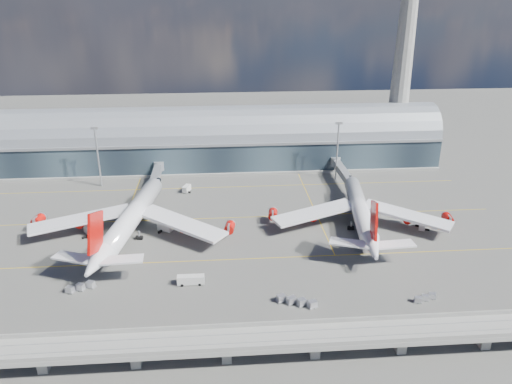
{
  "coord_description": "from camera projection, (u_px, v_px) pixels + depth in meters",
  "views": [
    {
      "loc": [
        -0.41,
        -144.31,
        78.29
      ],
      "look_at": [
        11.72,
        10.0,
        14.0
      ],
      "focal_mm": 35.0,
      "sensor_mm": 36.0,
      "label": 1
    }
  ],
  "objects": [
    {
      "name": "ground",
      "position": [
        223.0,
        244.0,
        162.93
      ],
      "size": [
        500.0,
        500.0,
        0.0
      ],
      "primitive_type": "plane",
      "color": "#474744",
      "rests_on": "ground"
    },
    {
      "name": "taxi_lines",
      "position": [
        222.0,
        215.0,
        183.28
      ],
      "size": [
        200.0,
        80.12,
        0.01
      ],
      "color": "gold",
      "rests_on": "ground"
    },
    {
      "name": "terminal",
      "position": [
        219.0,
        142.0,
        230.37
      ],
      "size": [
        200.0,
        30.0,
        28.0
      ],
      "color": "#1B252E",
      "rests_on": "ground"
    },
    {
      "name": "control_tower",
      "position": [
        405.0,
        49.0,
        225.69
      ],
      "size": [
        19.0,
        19.0,
        103.0
      ],
      "color": "gray",
      "rests_on": "ground"
    },
    {
      "name": "guideway",
      "position": [
        226.0,
        342.0,
        110.26
      ],
      "size": [
        220.0,
        8.5,
        7.2
      ],
      "color": "gray",
      "rests_on": "ground"
    },
    {
      "name": "floodlight_mast_left",
      "position": [
        98.0,
        155.0,
        204.71
      ],
      "size": [
        3.0,
        0.7,
        25.7
      ],
      "color": "gray",
      "rests_on": "ground"
    },
    {
      "name": "floodlight_mast_right",
      "position": [
        337.0,
        150.0,
        211.95
      ],
      "size": [
        3.0,
        0.7,
        25.7
      ],
      "color": "gray",
      "rests_on": "ground"
    },
    {
      "name": "airliner_left",
      "position": [
        130.0,
        219.0,
        165.55
      ],
      "size": [
        69.48,
        73.12,
        22.33
      ],
      "rotation": [
        0.0,
        0.0,
        -0.16
      ],
      "color": "white",
      "rests_on": "ground"
    },
    {
      "name": "airliner_right",
      "position": [
        360.0,
        213.0,
        172.6
      ],
      "size": [
        64.03,
        66.98,
        21.27
      ],
      "rotation": [
        0.0,
        0.0,
        -0.14
      ],
      "color": "white",
      "rests_on": "ground"
    },
    {
      "name": "jet_bridge_left",
      "position": [
        156.0,
        175.0,
        207.91
      ],
      "size": [
        4.4,
        28.0,
        7.25
      ],
      "color": "gray",
      "rests_on": "ground"
    },
    {
      "name": "jet_bridge_right",
      "position": [
        342.0,
        171.0,
        211.8
      ],
      "size": [
        4.4,
        32.0,
        7.25
      ],
      "color": "gray",
      "rests_on": "ground"
    },
    {
      "name": "service_truck_0",
      "position": [
        91.0,
        231.0,
        168.25
      ],
      "size": [
        6.15,
        7.4,
        3.04
      ],
      "rotation": [
        0.0,
        0.0,
        0.6
      ],
      "color": "beige",
      "rests_on": "ground"
    },
    {
      "name": "service_truck_1",
      "position": [
        165.0,
        227.0,
        171.16
      ],
      "size": [
        5.59,
        4.52,
        2.96
      ],
      "rotation": [
        0.0,
        0.0,
        1.06
      ],
      "color": "beige",
      "rests_on": "ground"
    },
    {
      "name": "service_truck_2",
      "position": [
        191.0,
        280.0,
        140.57
      ],
      "size": [
        7.67,
        2.45,
        2.77
      ],
      "rotation": [
        0.0,
        0.0,
        1.56
      ],
      "color": "beige",
      "rests_on": "ground"
    },
    {
      "name": "service_truck_3",
      "position": [
        423.0,
        225.0,
        172.87
      ],
      "size": [
        4.25,
        5.53,
        2.52
      ],
      "rotation": [
        0.0,
        0.0,
        -0.5
      ],
      "color": "beige",
      "rests_on": "ground"
    },
    {
      "name": "service_truck_4",
      "position": [
        187.0,
        189.0,
        203.86
      ],
      "size": [
        3.62,
        5.06,
        2.67
      ],
      "rotation": [
        0.0,
        0.0,
        -0.36
      ],
      "color": "beige",
      "rests_on": "ground"
    },
    {
      "name": "service_truck_5",
      "position": [
        140.0,
        214.0,
        180.72
      ],
      "size": [
        7.36,
        4.89,
        3.32
      ],
      "rotation": [
        0.0,
        0.0,
        1.21
      ],
      "color": "beige",
      "rests_on": "ground"
    },
    {
      "name": "cargo_train_0",
      "position": [
        80.0,
        287.0,
        138.09
      ],
      "size": [
        8.13,
        4.7,
        1.81
      ],
      "rotation": [
        0.0,
        0.0,
        1.17
      ],
      "color": "gray",
      "rests_on": "ground"
    },
    {
      "name": "cargo_train_1",
      "position": [
        297.0,
        301.0,
        131.9
      ],
      "size": [
        10.98,
        5.93,
        1.86
      ],
      "rotation": [
        0.0,
        0.0,
        1.97
      ],
      "color": "gray",
      "rests_on": "ground"
    },
    {
      "name": "cargo_train_2",
      "position": [
        425.0,
        298.0,
        133.62
      ],
      "size": [
        7.01,
        3.43,
        1.54
      ],
      "rotation": [
        0.0,
        0.0,
        1.27
      ],
      "color": "gray",
      "rests_on": "ground"
    }
  ]
}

